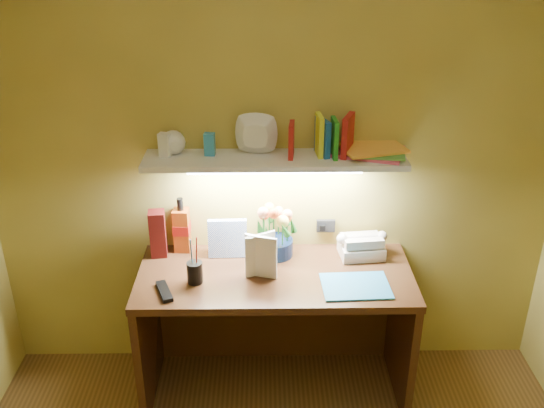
{
  "coord_description": "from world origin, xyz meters",
  "views": [
    {
      "loc": [
        -0.05,
        -1.41,
        2.41
      ],
      "look_at": [
        -0.01,
        1.35,
        1.07
      ],
      "focal_mm": 40.0,
      "sensor_mm": 36.0,
      "label": 1
    }
  ],
  "objects_px": {
    "flower_bouquet": "(276,228)",
    "telephone": "(362,244)",
    "desk_clock": "(377,245)",
    "whisky_bottle": "(182,225)",
    "desk": "(275,333)"
  },
  "relations": [
    {
      "from": "desk_clock",
      "to": "whisky_bottle",
      "type": "height_order",
      "value": "whisky_bottle"
    },
    {
      "from": "whisky_bottle",
      "to": "flower_bouquet",
      "type": "bearing_deg",
      "value": -6.59
    },
    {
      "from": "flower_bouquet",
      "to": "desk_clock",
      "type": "xyz_separation_m",
      "value": [
        0.54,
        0.02,
        -0.11
      ]
    },
    {
      "from": "desk_clock",
      "to": "telephone",
      "type": "bearing_deg",
      "value": -142.65
    },
    {
      "from": "desk",
      "to": "desk_clock",
      "type": "height_order",
      "value": "desk_clock"
    },
    {
      "from": "flower_bouquet",
      "to": "whisky_bottle",
      "type": "xyz_separation_m",
      "value": [
        -0.5,
        0.06,
        -0.0
      ]
    },
    {
      "from": "flower_bouquet",
      "to": "telephone",
      "type": "bearing_deg",
      "value": -1.73
    },
    {
      "from": "desk",
      "to": "whisky_bottle",
      "type": "height_order",
      "value": "whisky_bottle"
    },
    {
      "from": "desk",
      "to": "desk_clock",
      "type": "bearing_deg",
      "value": 20.94
    },
    {
      "from": "desk",
      "to": "flower_bouquet",
      "type": "height_order",
      "value": "flower_bouquet"
    },
    {
      "from": "desk",
      "to": "flower_bouquet",
      "type": "xyz_separation_m",
      "value": [
        0.01,
        0.19,
        0.53
      ]
    },
    {
      "from": "desk",
      "to": "whisky_bottle",
      "type": "xyz_separation_m",
      "value": [
        -0.5,
        0.25,
        0.53
      ]
    },
    {
      "from": "desk_clock",
      "to": "whisky_bottle",
      "type": "xyz_separation_m",
      "value": [
        -1.05,
        0.04,
        0.11
      ]
    },
    {
      "from": "desk",
      "to": "desk_clock",
      "type": "xyz_separation_m",
      "value": [
        0.55,
        0.21,
        0.42
      ]
    },
    {
      "from": "flower_bouquet",
      "to": "desk_clock",
      "type": "height_order",
      "value": "flower_bouquet"
    }
  ]
}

